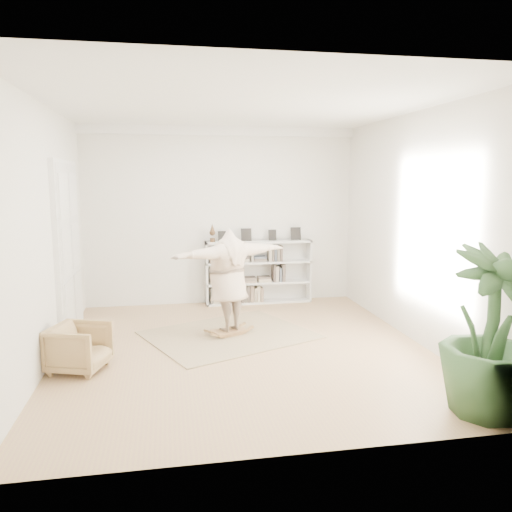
{
  "coord_description": "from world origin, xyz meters",
  "views": [
    {
      "loc": [
        -1.1,
        -7.2,
        2.55
      ],
      "look_at": [
        0.26,
        0.4,
        1.36
      ],
      "focal_mm": 35.0,
      "sensor_mm": 36.0,
      "label": 1
    }
  ],
  "objects_px": {
    "armchair": "(79,348)",
    "rocker_board": "(229,331)",
    "bookshelf": "(258,273)",
    "houseplant": "(490,332)",
    "person": "(228,278)"
  },
  "relations": [
    {
      "from": "bookshelf",
      "to": "person",
      "type": "relative_size",
      "value": 1.07
    },
    {
      "from": "rocker_board",
      "to": "houseplant",
      "type": "height_order",
      "value": "houseplant"
    },
    {
      "from": "bookshelf",
      "to": "rocker_board",
      "type": "height_order",
      "value": "bookshelf"
    },
    {
      "from": "armchair",
      "to": "rocker_board",
      "type": "distance_m",
      "value": 2.47
    },
    {
      "from": "person",
      "to": "houseplant",
      "type": "relative_size",
      "value": 1.11
    },
    {
      "from": "person",
      "to": "houseplant",
      "type": "distance_m",
      "value": 4.07
    },
    {
      "from": "bookshelf",
      "to": "person",
      "type": "height_order",
      "value": "person"
    },
    {
      "from": "rocker_board",
      "to": "bookshelf",
      "type": "bearing_deg",
      "value": 43.86
    },
    {
      "from": "person",
      "to": "houseplant",
      "type": "xyz_separation_m",
      "value": [
        2.44,
        -3.26,
        -0.05
      ]
    },
    {
      "from": "armchair",
      "to": "person",
      "type": "distance_m",
      "value": 2.55
    },
    {
      "from": "person",
      "to": "houseplant",
      "type": "height_order",
      "value": "houseplant"
    },
    {
      "from": "bookshelf",
      "to": "person",
      "type": "distance_m",
      "value": 2.31
    },
    {
      "from": "rocker_board",
      "to": "armchair",
      "type": "bearing_deg",
      "value": -175.06
    },
    {
      "from": "bookshelf",
      "to": "houseplant",
      "type": "height_order",
      "value": "houseplant"
    },
    {
      "from": "armchair",
      "to": "rocker_board",
      "type": "bearing_deg",
      "value": -42.71
    }
  ]
}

